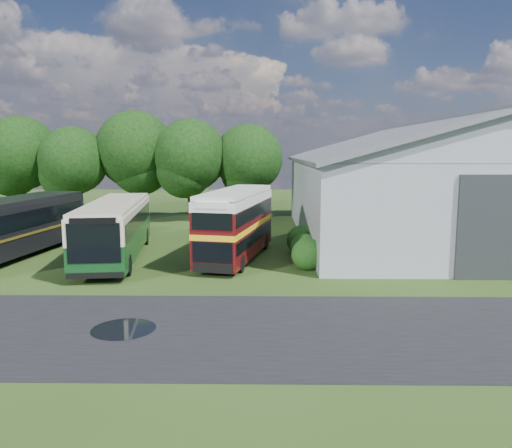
{
  "coord_description": "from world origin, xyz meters",
  "views": [
    {
      "loc": [
        3.29,
        -19.33,
        6.07
      ],
      "look_at": [
        2.89,
        8.0,
        2.07
      ],
      "focal_mm": 35.0,
      "sensor_mm": 36.0,
      "label": 1
    }
  ],
  "objects_px": {
    "storage_shed": "(430,178)",
    "bus_maroon_double": "(236,225)",
    "bus_dark_single": "(11,227)",
    "bus_green_single": "(115,228)"
  },
  "relations": [
    {
      "from": "storage_shed",
      "to": "bus_maroon_double",
      "type": "bearing_deg",
      "value": -150.24
    },
    {
      "from": "storage_shed",
      "to": "bus_dark_single",
      "type": "height_order",
      "value": "storage_shed"
    },
    {
      "from": "storage_shed",
      "to": "bus_dark_single",
      "type": "xyz_separation_m",
      "value": [
        -26.11,
        -7.36,
        -2.38
      ]
    },
    {
      "from": "bus_maroon_double",
      "to": "bus_dark_single",
      "type": "distance_m",
      "value": 12.9
    },
    {
      "from": "bus_green_single",
      "to": "bus_maroon_double",
      "type": "height_order",
      "value": "bus_maroon_double"
    },
    {
      "from": "bus_green_single",
      "to": "bus_dark_single",
      "type": "bearing_deg",
      "value": 170.75
    },
    {
      "from": "bus_green_single",
      "to": "bus_dark_single",
      "type": "xyz_separation_m",
      "value": [
        -6.04,
        0.21,
        0.06
      ]
    },
    {
      "from": "storage_shed",
      "to": "bus_maroon_double",
      "type": "height_order",
      "value": "storage_shed"
    },
    {
      "from": "bus_green_single",
      "to": "bus_dark_single",
      "type": "distance_m",
      "value": 6.04
    },
    {
      "from": "bus_green_single",
      "to": "bus_maroon_double",
      "type": "relative_size",
      "value": 1.28
    }
  ]
}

